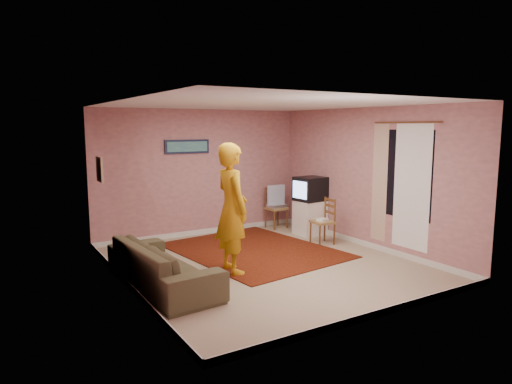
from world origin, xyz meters
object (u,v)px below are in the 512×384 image
crt_tv (310,189)px  chair_b (323,216)px  sofa (163,265)px  tv_cabinet (310,217)px  person (232,209)px  chair_a (276,203)px

crt_tv → chair_b: (-0.27, -0.75, -0.42)m
chair_b → sofa: (-3.47, -0.72, -0.22)m
tv_cabinet → crt_tv: size_ratio=1.16×
tv_cabinet → person: size_ratio=0.36×
tv_cabinet → crt_tv: bearing=-175.9°
sofa → tv_cabinet: bearing=-73.2°
crt_tv → chair_a: bearing=102.8°
crt_tv → chair_b: 0.91m
chair_a → chair_b: chair_a is taller
chair_a → chair_b: 1.62m
chair_b → person: person is taller
crt_tv → person: bearing=-155.9°
chair_a → chair_b: (-0.01, -1.62, -0.02)m
crt_tv → sofa: size_ratio=0.28×
crt_tv → person: 2.93m
chair_a → chair_b: bearing=-94.3°
chair_a → tv_cabinet: bearing=-76.7°
crt_tv → person: person is taller
crt_tv → sofa: 4.07m
person → tv_cabinet: bearing=-58.7°
chair_a → person: size_ratio=0.25×
crt_tv → person: size_ratio=0.31×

